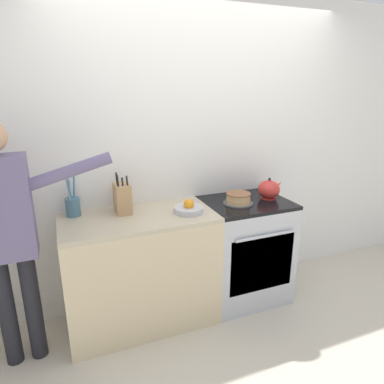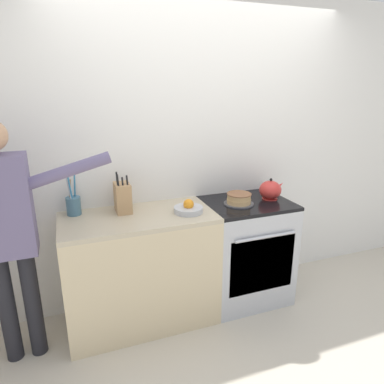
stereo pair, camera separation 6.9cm
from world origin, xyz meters
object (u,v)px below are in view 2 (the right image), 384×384
at_px(stove_range, 245,250).
at_px(person_baker, 8,226).
at_px(layer_cake, 239,199).
at_px(fruit_bowl, 188,208).
at_px(knife_block, 123,198).
at_px(tea_kettle, 270,190).
at_px(utensil_crock, 73,205).

distance_m(stove_range, person_baker, 1.89).
distance_m(layer_cake, fruit_bowl, 0.46).
height_order(stove_range, person_baker, person_baker).
distance_m(stove_range, knife_block, 1.19).
height_order(layer_cake, person_baker, person_baker).
xyz_separation_m(layer_cake, tea_kettle, (0.32, 0.03, 0.04)).
distance_m(knife_block, fruit_bowl, 0.52).
distance_m(fruit_bowl, person_baker, 1.25).
relative_size(stove_range, layer_cake, 3.69).
bearing_deg(layer_cake, knife_block, 170.41).
relative_size(tea_kettle, utensil_crock, 0.69).
height_order(knife_block, utensil_crock, utensil_crock).
bearing_deg(layer_cake, person_baker, -177.53).
xyz_separation_m(stove_range, layer_cake, (-0.10, -0.03, 0.50)).
height_order(stove_range, utensil_crock, utensil_crock).
bearing_deg(person_baker, knife_block, 28.14).
bearing_deg(utensil_crock, person_baker, -144.01).
relative_size(utensil_crock, fruit_bowl, 1.50).
relative_size(stove_range, knife_block, 2.85).
xyz_separation_m(layer_cake, fruit_bowl, (-0.46, -0.03, -0.01)).
xyz_separation_m(knife_block, person_baker, (-0.77, -0.23, -0.03)).
distance_m(stove_range, tea_kettle, 0.58).
bearing_deg(knife_block, person_baker, -163.41).
bearing_deg(fruit_bowl, tea_kettle, 4.64).
height_order(utensil_crock, person_baker, person_baker).
bearing_deg(knife_block, fruit_bowl, -21.97).
bearing_deg(knife_block, tea_kettle, -5.82).
bearing_deg(tea_kettle, knife_block, 174.18).
height_order(tea_kettle, knife_block, knife_block).
relative_size(stove_range, tea_kettle, 3.95).
distance_m(tea_kettle, utensil_crock, 1.62).
distance_m(stove_range, fruit_bowl, 0.75).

